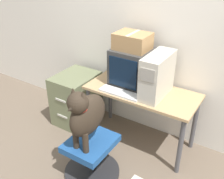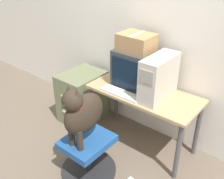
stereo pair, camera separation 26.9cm
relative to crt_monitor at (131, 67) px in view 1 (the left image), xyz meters
The scene contains 11 objects.
ground_plane 1.01m from the crt_monitor, 62.96° to the right, with size 12.00×12.00×0.00m, color #6B5B4C.
wall_back 0.50m from the crt_monitor, 55.92° to the left, with size 8.00×0.05×2.60m.
desk 0.37m from the crt_monitor, 22.60° to the right, with size 1.25×0.57×0.71m.
crt_monitor is the anchor object (origin of this frame).
pc_tower 0.36m from the crt_monitor, 13.44° to the right, with size 0.20×0.50×0.46m.
keyboard 0.34m from the crt_monitor, 85.82° to the right, with size 0.48×0.14×0.03m.
computer_mouse 0.49m from the crt_monitor, 42.16° to the right, with size 0.06×0.04×0.03m.
office_chair 1.08m from the crt_monitor, 89.19° to the right, with size 0.58×0.58×0.44m.
dog 0.87m from the crt_monitor, 89.24° to the right, with size 0.21×0.49×0.64m.
filing_cabinet 0.95m from the crt_monitor, 169.83° to the right, with size 0.46×0.59×0.67m.
cardboard_box 0.30m from the crt_monitor, 90.00° to the left, with size 0.37×0.29×0.18m.
Camera 1 is at (1.09, -2.03, 2.12)m, focal length 42.00 mm.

